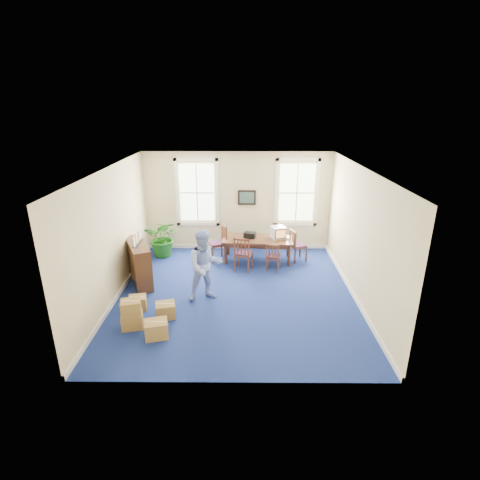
{
  "coord_description": "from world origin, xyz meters",
  "views": [
    {
      "loc": [
        0.17,
        -8.54,
        4.61
      ],
      "look_at": [
        0.1,
        0.6,
        1.25
      ],
      "focal_mm": 28.0,
      "sensor_mm": 36.0,
      "label": 1
    }
  ],
  "objects_px": {
    "crt_tv": "(278,232)",
    "man": "(205,266)",
    "chair_near_left": "(244,253)",
    "potted_plant": "(164,238)",
    "credenza": "(139,263)",
    "conference_table": "(257,249)",
    "cardboard_boxes": "(140,311)"
  },
  "relations": [
    {
      "from": "crt_tv",
      "to": "chair_near_left",
      "type": "height_order",
      "value": "crt_tv"
    },
    {
      "from": "potted_plant",
      "to": "cardboard_boxes",
      "type": "height_order",
      "value": "potted_plant"
    },
    {
      "from": "chair_near_left",
      "to": "man",
      "type": "height_order",
      "value": "man"
    },
    {
      "from": "chair_near_left",
      "to": "potted_plant",
      "type": "relative_size",
      "value": 0.86
    },
    {
      "from": "conference_table",
      "to": "credenza",
      "type": "distance_m",
      "value": 3.6
    },
    {
      "from": "man",
      "to": "potted_plant",
      "type": "distance_m",
      "value": 3.23
    },
    {
      "from": "chair_near_left",
      "to": "credenza",
      "type": "height_order",
      "value": "credenza"
    },
    {
      "from": "conference_table",
      "to": "chair_near_left",
      "type": "height_order",
      "value": "chair_near_left"
    },
    {
      "from": "credenza",
      "to": "cardboard_boxes",
      "type": "relative_size",
      "value": 1.23
    },
    {
      "from": "chair_near_left",
      "to": "man",
      "type": "relative_size",
      "value": 0.58
    },
    {
      "from": "man",
      "to": "potted_plant",
      "type": "xyz_separation_m",
      "value": [
        -1.59,
        2.79,
        -0.29
      ]
    },
    {
      "from": "credenza",
      "to": "potted_plant",
      "type": "height_order",
      "value": "potted_plant"
    },
    {
      "from": "conference_table",
      "to": "cardboard_boxes",
      "type": "distance_m",
      "value": 4.53
    },
    {
      "from": "crt_tv",
      "to": "chair_near_left",
      "type": "distance_m",
      "value": 1.36
    },
    {
      "from": "conference_table",
      "to": "crt_tv",
      "type": "distance_m",
      "value": 0.83
    },
    {
      "from": "potted_plant",
      "to": "cardboard_boxes",
      "type": "distance_m",
      "value": 4.01
    },
    {
      "from": "credenza",
      "to": "man",
      "type": "bearing_deg",
      "value": -50.42
    },
    {
      "from": "man",
      "to": "chair_near_left",
      "type": "bearing_deg",
      "value": 42.41
    },
    {
      "from": "credenza",
      "to": "potted_plant",
      "type": "xyz_separation_m",
      "value": [
        0.28,
        1.89,
        0.03
      ]
    },
    {
      "from": "chair_near_left",
      "to": "cardboard_boxes",
      "type": "relative_size",
      "value": 0.87
    },
    {
      "from": "potted_plant",
      "to": "conference_table",
      "type": "bearing_deg",
      "value": -6.6
    },
    {
      "from": "conference_table",
      "to": "potted_plant",
      "type": "distance_m",
      "value": 2.99
    },
    {
      "from": "conference_table",
      "to": "man",
      "type": "xyz_separation_m",
      "value": [
        -1.37,
        -2.45,
        0.54
      ]
    },
    {
      "from": "crt_tv",
      "to": "man",
      "type": "bearing_deg",
      "value": -147.36
    },
    {
      "from": "credenza",
      "to": "crt_tv",
      "type": "bearing_deg",
      "value": -2.32
    },
    {
      "from": "man",
      "to": "conference_table",
      "type": "bearing_deg",
      "value": 41.62
    },
    {
      "from": "potted_plant",
      "to": "chair_near_left",
      "type": "bearing_deg",
      "value": -22.81
    },
    {
      "from": "crt_tv",
      "to": "man",
      "type": "distance_m",
      "value": 3.19
    },
    {
      "from": "credenza",
      "to": "potted_plant",
      "type": "relative_size",
      "value": 1.21
    },
    {
      "from": "man",
      "to": "credenza",
      "type": "xyz_separation_m",
      "value": [
        -1.88,
        0.9,
        -0.32
      ]
    },
    {
      "from": "crt_tv",
      "to": "cardboard_boxes",
      "type": "distance_m",
      "value": 4.99
    },
    {
      "from": "man",
      "to": "credenza",
      "type": "height_order",
      "value": "man"
    }
  ]
}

